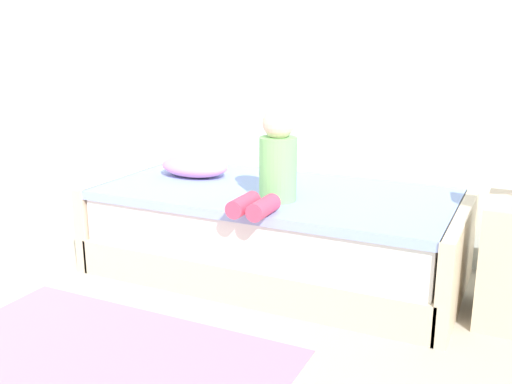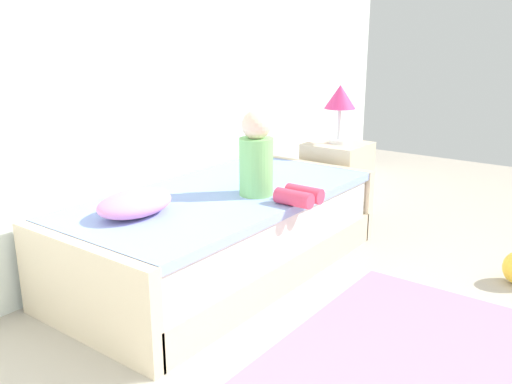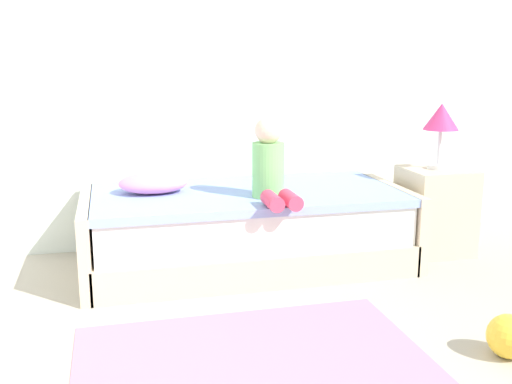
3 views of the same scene
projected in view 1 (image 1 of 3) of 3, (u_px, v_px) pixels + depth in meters
The scene contains 5 objects.
wall_rear at pixel (234, 20), 3.85m from camera, with size 7.20×0.10×2.90m, color silver.
bed at pixel (275, 232), 3.40m from camera, with size 2.11×1.00×0.50m.
child_figure at pixel (274, 164), 3.05m from camera, with size 0.20×0.51×0.50m.
pillow at pixel (195, 166), 3.66m from camera, with size 0.44×0.30×0.13m, color #EA8CC6.
area_rug at pixel (90, 369), 2.45m from camera, with size 1.60×1.10×0.01m, color pink.
Camera 1 is at (1.87, -0.96, 1.35)m, focal length 41.12 mm.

